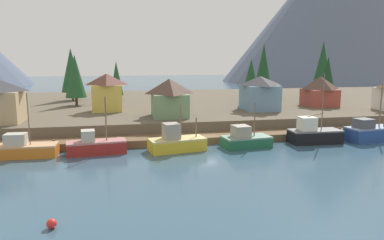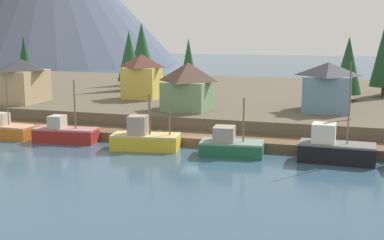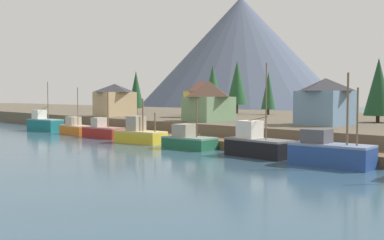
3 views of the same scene
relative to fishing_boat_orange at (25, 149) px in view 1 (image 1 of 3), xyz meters
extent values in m
cube|color=#335166|center=(23.01, 21.63, -1.50)|extent=(400.00, 400.00, 1.00)
cube|color=brown|center=(23.01, 3.63, -0.50)|extent=(80.00, 4.00, 1.00)
cylinder|color=brown|center=(3.01, 1.83, -0.20)|extent=(0.36, 0.36, 1.60)
cylinder|color=brown|center=(11.01, 1.83, -0.20)|extent=(0.36, 0.36, 1.60)
cylinder|color=brown|center=(19.01, 1.83, -0.20)|extent=(0.36, 0.36, 1.60)
cylinder|color=brown|center=(27.01, 1.83, -0.20)|extent=(0.36, 0.36, 1.60)
cylinder|color=brown|center=(35.01, 1.83, -0.20)|extent=(0.36, 0.36, 1.60)
cylinder|color=brown|center=(43.01, 1.83, -0.20)|extent=(0.36, 0.36, 1.60)
cube|color=brown|center=(23.01, 33.63, 0.25)|extent=(400.00, 56.00, 2.50)
cone|color=slate|center=(122.65, 129.80, 36.14)|extent=(116.69, 116.69, 74.27)
cube|color=#CC6B1E|center=(0.18, -0.01, -0.35)|extent=(7.19, 3.00, 1.30)
cube|color=tan|center=(0.18, -0.01, 0.40)|extent=(7.19, 3.00, 0.20)
cube|color=#B2AD9E|center=(-0.91, 0.03, 1.19)|extent=(2.43, 1.85, 1.38)
cylinder|color=brown|center=(0.68, -0.02, 3.59)|extent=(0.12, 0.12, 6.17)
cube|color=maroon|center=(8.36, -0.14, -0.28)|extent=(7.33, 3.27, 1.43)
cube|color=#AD6C6A|center=(8.36, -0.14, 0.53)|extent=(7.33, 3.27, 0.20)
cube|color=#B2AD9E|center=(7.39, -0.24, 1.33)|extent=(1.78, 2.02, 1.39)
cylinder|color=brown|center=(9.59, 0.00, 3.36)|extent=(0.16, 0.16, 5.45)
cube|color=gold|center=(18.36, -0.65, -0.28)|extent=(7.52, 4.21, 1.43)
cube|color=tan|center=(18.36, -0.65, 0.53)|extent=(7.52, 4.21, 0.20)
cube|color=gray|center=(17.59, -0.78, 1.62)|extent=(2.23, 2.33, 1.97)
cylinder|color=brown|center=(18.83, -0.57, 2.79)|extent=(0.20, 0.20, 4.32)
cylinder|color=brown|center=(20.94, -0.20, 1.89)|extent=(0.17, 0.17, 2.52)
cube|color=#1E5B3D|center=(27.75, -0.43, -0.37)|extent=(6.60, 3.78, 1.25)
cube|color=gray|center=(27.75, -0.43, 0.35)|extent=(6.60, 3.78, 0.20)
cube|color=gray|center=(26.94, -0.51, 1.19)|extent=(2.28, 2.49, 1.49)
cylinder|color=brown|center=(28.87, -0.31, 2.68)|extent=(0.17, 0.17, 4.46)
cube|color=black|center=(37.94, -0.08, -0.16)|extent=(7.17, 3.14, 1.67)
cube|color=slate|center=(37.94, -0.08, 0.77)|extent=(7.17, 3.14, 0.20)
cube|color=silver|center=(36.67, -0.05, 1.79)|extent=(2.22, 2.04, 1.83)
cylinder|color=brown|center=(38.85, -0.11, 4.77)|extent=(0.14, 0.14, 7.79)
cylinder|color=brown|center=(37.76, -0.08, 2.95)|extent=(2.70, 0.16, 0.64)
cube|color=navy|center=(46.45, -0.50, -0.08)|extent=(7.42, 3.93, 1.83)
cube|color=#6C7DA2|center=(46.45, -0.50, 0.93)|extent=(7.42, 3.93, 0.20)
cube|color=#4C4C51|center=(45.04, -0.67, 1.66)|extent=(2.50, 2.40, 1.26)
cylinder|color=brown|center=(47.83, -0.34, 4.18)|extent=(0.19, 0.19, 6.29)
cube|color=#6689A8|center=(36.09, 16.03, 3.73)|extent=(5.72, 6.24, 4.46)
pyramid|color=#2D2D33|center=(36.09, 16.03, 6.79)|extent=(6.00, 6.55, 1.66)
cube|color=tan|center=(-5.26, 11.08, 3.77)|extent=(5.25, 6.45, 4.54)
pyramid|color=#2D2D33|center=(-5.26, 11.08, 6.81)|extent=(5.51, 6.78, 1.55)
cube|color=gold|center=(9.19, 19.82, 3.83)|extent=(5.04, 4.21, 4.66)
pyramid|color=brown|center=(9.19, 19.82, 7.14)|extent=(5.29, 4.42, 1.96)
cube|color=#9E4238|center=(49.74, 19.05, 3.16)|extent=(5.56, 5.66, 3.32)
pyramid|color=#422D23|center=(49.74, 19.05, 6.08)|extent=(5.84, 5.95, 2.52)
cube|color=#6B8E66|center=(19.11, 11.64, 3.35)|extent=(5.38, 6.35, 3.69)
pyramid|color=#422D23|center=(19.11, 11.64, 6.37)|extent=(5.65, 6.67, 2.36)
cylinder|color=#4C3823|center=(10.77, 37.27, 2.07)|extent=(0.50, 0.50, 1.14)
cone|color=#1E4C28|center=(10.77, 37.27, 6.42)|extent=(2.89, 2.89, 7.55)
cylinder|color=#4C3823|center=(38.28, 26.56, 2.00)|extent=(0.50, 0.50, 1.00)
cone|color=#194223|center=(38.28, 26.56, 6.61)|extent=(3.97, 3.97, 8.22)
cylinder|color=#4C3823|center=(43.48, 32.67, 2.32)|extent=(0.50, 0.50, 1.63)
cone|color=#194223|center=(43.48, 32.67, 8.60)|extent=(4.24, 4.24, 10.93)
cylinder|color=#4C3823|center=(46.86, 39.85, 2.49)|extent=(0.50, 0.50, 1.97)
cone|color=#1E4C28|center=(46.86, 39.85, 7.69)|extent=(3.63, 3.63, 8.44)
cylinder|color=#4C3823|center=(62.50, 39.77, 2.47)|extent=(0.50, 0.50, 1.93)
cone|color=#194223|center=(62.50, 39.77, 9.33)|extent=(4.76, 4.76, 11.79)
cylinder|color=#4C3823|center=(1.08, 38.80, 2.46)|extent=(0.50, 0.50, 1.92)
cone|color=#1E4C28|center=(1.08, 38.80, 8.22)|extent=(4.64, 4.64, 9.59)
cylinder|color=#4C3823|center=(2.93, 29.17, 2.32)|extent=(0.50, 0.50, 1.63)
cone|color=#1E4C28|center=(2.93, 29.17, 7.32)|extent=(4.10, 4.10, 8.38)
cylinder|color=#4C3823|center=(56.60, 27.78, 2.40)|extent=(0.50, 0.50, 1.80)
cone|color=#14381E|center=(56.60, 27.78, 7.25)|extent=(3.60, 3.60, 7.89)
sphere|color=red|center=(6.47, -20.27, -0.65)|extent=(0.70, 0.70, 0.70)
camera|label=1|loc=(11.38, -45.08, 10.54)|focal=33.78mm
camera|label=2|loc=(39.14, -49.35, 11.40)|focal=47.45mm
camera|label=3|loc=(67.28, -37.26, 5.29)|focal=42.62mm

